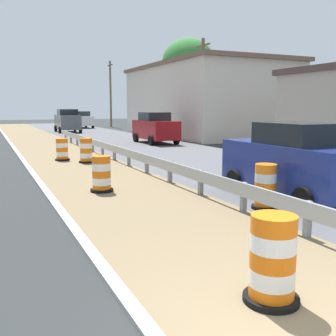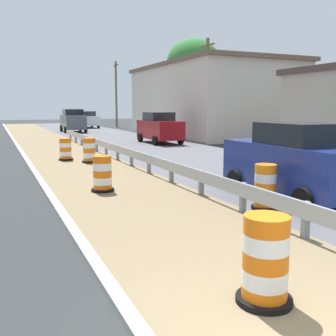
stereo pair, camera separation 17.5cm
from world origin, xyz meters
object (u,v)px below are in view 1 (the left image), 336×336
at_px(car_mid_far_lane, 155,128).
at_px(utility_pole_mid, 203,88).
at_px(car_lead_near_lane, 67,121).
at_px(traffic_barrel_close, 265,189).
at_px(utility_pole_far, 111,93).
at_px(car_trailing_near_lane, 82,120).
at_px(traffic_barrel_nearest, 272,263).
at_px(traffic_barrel_farther, 62,151).
at_px(traffic_barrel_far, 86,152).
at_px(traffic_barrel_mid, 102,176).
at_px(car_lead_far_lane, 294,161).

xyz_separation_m(car_mid_far_lane, utility_pole_mid, (3.89, 0.39, 2.75)).
bearing_deg(car_lead_near_lane, traffic_barrel_close, 178.72).
bearing_deg(utility_pole_mid, utility_pole_far, 90.60).
bearing_deg(car_trailing_near_lane, traffic_barrel_nearest, -11.05).
xyz_separation_m(traffic_barrel_nearest, utility_pole_mid, (11.30, 21.63, 3.28)).
bearing_deg(car_mid_far_lane, car_lead_near_lane, -167.76).
bearing_deg(utility_pole_mid, traffic_barrel_farther, -148.81).
relative_size(traffic_barrel_close, car_trailing_near_lane, 0.23).
xyz_separation_m(traffic_barrel_nearest, traffic_barrel_far, (0.85, 13.58, -0.02)).
distance_m(traffic_barrel_nearest, utility_pole_far, 45.37).
bearing_deg(car_trailing_near_lane, car_lead_near_lane, -23.33).
xyz_separation_m(traffic_barrel_farther, car_trailing_near_lane, (7.47, 29.14, 0.53)).
relative_size(traffic_barrel_far, car_lead_near_lane, 0.25).
height_order(traffic_barrel_close, traffic_barrel_mid, traffic_barrel_close).
distance_m(traffic_barrel_nearest, traffic_barrel_far, 13.61).
bearing_deg(car_lead_near_lane, traffic_barrel_nearest, 174.39).
bearing_deg(car_trailing_near_lane, car_lead_far_lane, -6.08).
relative_size(traffic_barrel_close, utility_pole_mid, 0.15).
height_order(traffic_barrel_nearest, car_lead_far_lane, car_lead_far_lane).
bearing_deg(car_trailing_near_lane, traffic_barrel_close, -7.91).
bearing_deg(traffic_barrel_nearest, car_lead_near_lane, 83.24).
distance_m(car_lead_near_lane, car_mid_far_lane, 15.01).
height_order(traffic_barrel_close, utility_pole_far, utility_pole_far).
bearing_deg(car_lead_far_lane, car_trailing_near_lane, -4.54).
relative_size(traffic_barrel_mid, utility_pole_mid, 0.14).
height_order(traffic_barrel_nearest, traffic_barrel_mid, traffic_barrel_nearest).
relative_size(traffic_barrel_mid, traffic_barrel_far, 0.96).
xyz_separation_m(car_mid_far_lane, utility_pole_far, (3.66, 22.60, 3.09)).
height_order(traffic_barrel_nearest, traffic_barrel_close, traffic_barrel_nearest).
bearing_deg(traffic_barrel_nearest, car_lead_far_lane, 45.58).
relative_size(car_lead_far_lane, car_mid_far_lane, 0.96).
bearing_deg(car_lead_far_lane, car_lead_near_lane, 0.12).
bearing_deg(car_lead_far_lane, traffic_barrel_farther, 22.07).
height_order(traffic_barrel_close, traffic_barrel_farther, traffic_barrel_close).
xyz_separation_m(traffic_barrel_farther, car_lead_far_lane, (4.22, -10.48, 0.56)).
relative_size(traffic_barrel_far, car_lead_far_lane, 0.26).
bearing_deg(traffic_barrel_farther, car_mid_far_lane, 41.08).
bearing_deg(utility_pole_mid, car_mid_far_lane, -174.30).
distance_m(traffic_barrel_close, utility_pole_far, 41.05).
height_order(traffic_barrel_farther, car_lead_far_lane, car_lead_far_lane).
bearing_deg(traffic_barrel_far, traffic_barrel_mid, -99.25).
distance_m(traffic_barrel_mid, utility_pole_mid, 18.60).
relative_size(traffic_barrel_nearest, car_lead_near_lane, 0.26).
height_order(traffic_barrel_far, car_mid_far_lane, car_mid_far_lane).
bearing_deg(car_lead_near_lane, utility_pole_far, -39.53).
xyz_separation_m(traffic_barrel_close, car_lead_far_lane, (1.34, 0.54, 0.52)).
distance_m(traffic_barrel_close, traffic_barrel_far, 10.01).
distance_m(car_lead_near_lane, car_trailing_near_lane, 8.65).
bearing_deg(traffic_barrel_nearest, car_mid_far_lane, 70.78).
distance_m(car_lead_near_lane, car_lead_far_lane, 31.60).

